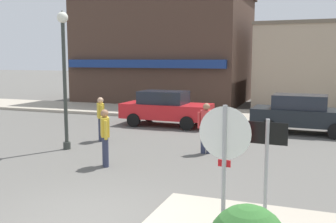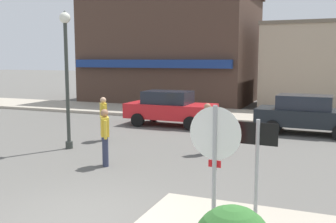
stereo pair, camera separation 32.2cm
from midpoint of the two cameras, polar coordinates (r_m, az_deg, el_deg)
ground_plane at (r=7.65m, az=-11.03°, el=-15.53°), size 160.00×160.00×0.00m
kerb_far at (r=20.76m, az=10.97°, el=-0.58°), size 80.00×4.00×0.15m
stop_sign at (r=6.12m, az=8.30°, el=-6.39°), size 0.82×0.09×2.30m
one_way_sign at (r=6.19m, az=14.23°, el=-8.16°), size 0.60×0.07×2.10m
lamp_post at (r=13.33m, az=-13.87°, el=7.28°), size 0.36×0.36×4.54m
parked_car_nearest at (r=17.68m, az=0.81°, el=0.56°), size 4.02×1.91×1.56m
parked_car_second at (r=16.70m, az=20.04°, el=-0.33°), size 4.07×2.01×1.56m
pedestrian_crossing_near at (r=11.11m, az=-8.31°, el=-3.47°), size 0.39×0.50×1.61m
pedestrian_crossing_far at (r=14.55m, az=-8.72°, el=-0.84°), size 0.42×0.48×1.61m
pedestrian_kerb_side at (r=12.48m, az=6.47°, el=-2.21°), size 0.55×0.33×1.61m
building_corner_shop at (r=28.16m, az=1.23°, el=9.15°), size 11.25×8.78×7.46m
building_storefront_left_near at (r=25.98m, az=20.84°, el=6.19°), size 5.99×6.36×5.11m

